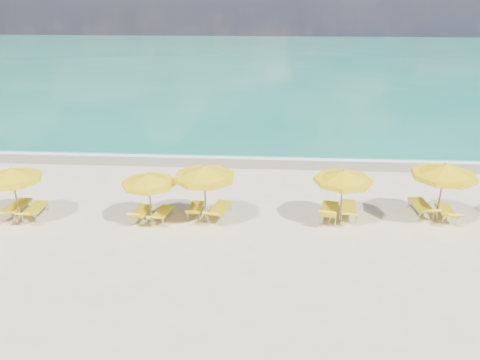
{
  "coord_description": "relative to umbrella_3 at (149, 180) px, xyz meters",
  "views": [
    {
      "loc": [
        1.21,
        -16.82,
        8.51
      ],
      "look_at": [
        0.0,
        1.5,
        1.2
      ],
      "focal_mm": 35.0,
      "sensor_mm": 36.0,
      "label": 1
    }
  ],
  "objects": [
    {
      "name": "lounger_6_left",
      "position": [
        10.97,
        1.43,
        -1.58
      ],
      "size": [
        0.78,
        2.01,
        0.79
      ],
      "rotation": [
        0.0,
        0.0,
        0.07
      ],
      "color": "#A5A8AD",
      "rests_on": "ground"
    },
    {
      "name": "lounger_3_left",
      "position": [
        -0.48,
        0.21,
        -1.62
      ],
      "size": [
        0.6,
        1.65,
        0.74
      ],
      "rotation": [
        0.0,
        0.0,
        -0.03
      ],
      "color": "#A5A8AD",
      "rests_on": "ground"
    },
    {
      "name": "whitecap_near",
      "position": [
        -2.57,
        17.29,
        -1.82
      ],
      "size": [
        14.0,
        0.36,
        0.05
      ],
      "primitive_type": "cube",
      "color": "white",
      "rests_on": "ground"
    },
    {
      "name": "umbrella_3",
      "position": [
        0.0,
        0.0,
        0.0
      ],
      "size": [
        2.33,
        2.33,
        2.13
      ],
      "rotation": [
        0.0,
        0.0,
        0.11
      ],
      "color": "#A87E54",
      "rests_on": "ground"
    },
    {
      "name": "lounger_2_right",
      "position": [
        -4.86,
        0.14,
        -1.6
      ],
      "size": [
        0.74,
        1.9,
        0.73
      ],
      "rotation": [
        0.0,
        0.0,
        0.08
      ],
      "color": "#A5A8AD",
      "rests_on": "ground"
    },
    {
      "name": "lounger_6_right",
      "position": [
        11.85,
        1.07,
        -1.6
      ],
      "size": [
        0.66,
        1.79,
        0.74
      ],
      "rotation": [
        0.0,
        0.0,
        -0.05
      ],
      "color": "#A5A8AD",
      "rests_on": "ground"
    },
    {
      "name": "umbrella_5",
      "position": [
        7.52,
        0.48,
        0.14
      ],
      "size": [
        2.56,
        2.56,
        2.29
      ],
      "rotation": [
        0.0,
        0.0,
        -0.14
      ],
      "color": "#A87E54",
      "rests_on": "ground"
    },
    {
      "name": "foam_line",
      "position": [
        3.43,
        8.49,
        -1.82
      ],
      "size": [
        120.0,
        1.2,
        0.03
      ],
      "primitive_type": "cube",
      "color": "white",
      "rests_on": "ground"
    },
    {
      "name": "lounger_4_left",
      "position": [
        1.68,
        0.71,
        -1.62
      ],
      "size": [
        0.56,
        1.64,
        0.68
      ],
      "rotation": [
        0.0,
        0.0,
        -0.0
      ],
      "color": "#A5A8AD",
      "rests_on": "ground"
    },
    {
      "name": "ground_plane",
      "position": [
        3.43,
        0.29,
        -1.82
      ],
      "size": [
        120.0,
        120.0,
        0.0
      ],
      "primitive_type": "plane",
      "color": "beige"
    },
    {
      "name": "umbrella_4",
      "position": [
        2.17,
        0.17,
        0.27
      ],
      "size": [
        3.16,
        3.16,
        2.45
      ],
      "rotation": [
        0.0,
        0.0,
        0.39
      ],
      "color": "#A87E54",
      "rests_on": "ground"
    },
    {
      "name": "lounger_5_left",
      "position": [
        7.11,
        0.72,
        -1.57
      ],
      "size": [
        1.05,
        2.09,
        0.92
      ],
      "rotation": [
        0.0,
        0.0,
        -0.2
      ],
      "color": "#A5A8AD",
      "rests_on": "ground"
    },
    {
      "name": "lounger_2_left",
      "position": [
        -5.73,
        0.25,
        -1.58
      ],
      "size": [
        0.78,
        2.04,
        0.74
      ],
      "rotation": [
        0.0,
        0.0,
        -0.07
      ],
      "color": "#A5A8AD",
      "rests_on": "ground"
    },
    {
      "name": "lounger_5_right",
      "position": [
        7.93,
        1.05,
        -1.59
      ],
      "size": [
        0.83,
        2.0,
        0.71
      ],
      "rotation": [
        0.0,
        0.0,
        -0.11
      ],
      "color": "#A5A8AD",
      "rests_on": "ground"
    },
    {
      "name": "lounger_3_right",
      "position": [
        0.39,
        0.21,
        -1.62
      ],
      "size": [
        0.8,
        1.74,
        0.65
      ],
      "rotation": [
        0.0,
        0.0,
        -0.16
      ],
      "color": "#A5A8AD",
      "rests_on": "ground"
    },
    {
      "name": "wet_sand_band",
      "position": [
        3.43,
        7.69,
        -1.82
      ],
      "size": [
        120.0,
        2.6,
        0.01
      ],
      "primitive_type": "cube",
      "color": "tan",
      "rests_on": "ground"
    },
    {
      "name": "lounger_4_right",
      "position": [
        2.66,
        0.59,
        -1.58
      ],
      "size": [
        1.02,
        2.05,
        0.79
      ],
      "rotation": [
        0.0,
        0.0,
        -0.21
      ],
      "color": "#A5A8AD",
      "rests_on": "ground"
    },
    {
      "name": "whitecap_far",
      "position": [
        11.43,
        24.29,
        -1.82
      ],
      "size": [
        18.0,
        0.3,
        0.05
      ],
      "primitive_type": "cube",
      "color": "white",
      "rests_on": "ground"
    },
    {
      "name": "umbrella_6",
      "position": [
        11.42,
        0.84,
        0.32
      ],
      "size": [
        3.02,
        3.02,
        2.51
      ],
      "rotation": [
        0.0,
        0.0,
        0.26
      ],
      "color": "#A87E54",
      "rests_on": "ground"
    },
    {
      "name": "ocean",
      "position": [
        3.43,
        48.29,
        -1.82
      ],
      "size": [
        120.0,
        80.0,
        0.3
      ],
      "primitive_type": "cube",
      "color": "#15785F",
      "rests_on": "ground"
    },
    {
      "name": "umbrella_2",
      "position": [
        -5.37,
        -0.16,
        0.12
      ],
      "size": [
        2.38,
        2.38,
        2.27
      ],
      "rotation": [
        0.0,
        0.0,
        -0.06
      ],
      "color": "#A87E54",
      "rests_on": "ground"
    }
  ]
}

